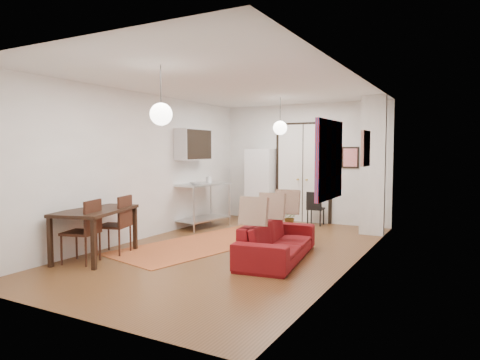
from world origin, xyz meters
The scene contains 27 objects.
floor centered at (0.00, 0.00, 0.00)m, with size 7.00×7.00×0.00m, color brown.
ceiling centered at (0.00, 0.00, 2.90)m, with size 4.20×7.00×0.02m, color silver.
wall_back centered at (0.00, 3.50, 1.45)m, with size 4.20×0.02×2.90m, color white.
wall_front centered at (0.00, -3.50, 1.45)m, with size 4.20×0.02×2.90m, color white.
wall_left centered at (-2.10, 0.00, 1.45)m, with size 0.02×7.00×2.90m, color white.
wall_right centered at (2.10, 0.00, 1.45)m, with size 0.02×7.00×2.90m, color white.
double_doors centered at (0.00, 3.46, 1.20)m, with size 1.44×0.06×2.50m, color white.
stub_partition centered at (1.85, 2.55, 1.45)m, with size 0.50×0.10×2.90m, color white.
wall_cabinet centered at (-1.92, 1.50, 1.90)m, with size 0.35×1.00×0.70m, color silver.
painting_popart centered at (2.08, -1.25, 1.65)m, with size 0.05×1.00×1.00m, color red.
painting_abstract centered at (2.08, 0.80, 1.80)m, with size 0.05×0.50×0.60m, color #F6E9CD.
poster_back centered at (1.15, 3.47, 1.60)m, with size 0.40×0.03×0.50m, color red.
print_left centered at (-2.07, 2.00, 1.95)m, with size 0.03×0.44×0.54m, color #90593C.
pendant_back centered at (0.00, 2.00, 2.25)m, with size 0.30×0.30×0.80m.
pendant_front centered at (0.00, -2.00, 2.25)m, with size 0.30×0.30×0.80m.
kilim_rug centered at (-0.71, 0.39, 0.01)m, with size 1.52×4.06×0.01m, color #B9572E.
sofa centered at (0.92, -0.22, 0.31)m, with size 2.12×0.83×0.62m, color maroon.
coffee_table centered at (0.56, 0.97, 0.30)m, with size 0.88×0.71×0.34m.
potted_plant centered at (0.66, 0.97, 0.51)m, with size 0.26×0.30×0.33m, color #2D5B28.
kitchen_counter centered at (-1.75, 1.62, 0.67)m, with size 0.84×1.40×1.01m.
bowl centered at (-1.75, 1.32, 1.04)m, with size 0.24×0.24×0.06m, color beige.
soap_bottle centered at (-1.75, 1.87, 1.12)m, with size 0.09×0.10×0.21m, color teal.
fridge centered at (-1.02, 3.15, 0.90)m, with size 0.64×0.64×1.80m, color silver.
dining_table centered at (-1.75, -1.55, 0.72)m, with size 1.21×1.63×0.81m.
dining_chair_near centered at (-1.71, -1.10, 0.58)m, with size 0.59×0.73×1.00m.
dining_chair_far centered at (-1.71, -1.80, 0.58)m, with size 0.59×0.73×1.00m.
black_side_chair centered at (0.43, 3.22, 0.46)m, with size 0.38×0.38×0.80m.
Camera 1 is at (3.67, -6.53, 1.77)m, focal length 32.00 mm.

